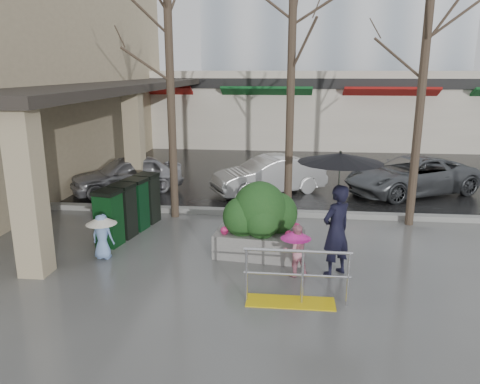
% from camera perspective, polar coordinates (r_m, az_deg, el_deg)
% --- Properties ---
extents(ground, '(120.00, 120.00, 0.00)m').
position_cam_1_polar(ground, '(9.88, -1.49, -9.69)').
color(ground, '#51514F').
rests_on(ground, ground).
extents(street_asphalt, '(120.00, 36.00, 0.01)m').
position_cam_1_polar(street_asphalt, '(31.21, 3.86, 7.19)').
color(street_asphalt, black).
rests_on(street_asphalt, ground).
extents(curb, '(120.00, 0.30, 0.15)m').
position_cam_1_polar(curb, '(13.58, 0.72, -2.44)').
color(curb, gray).
rests_on(curb, ground).
extents(near_building, '(6.00, 18.00, 8.00)m').
position_cam_1_polar(near_building, '(19.76, -25.72, 13.08)').
color(near_building, tan).
rests_on(near_building, ground).
extents(canopy_slab, '(2.80, 18.00, 0.25)m').
position_cam_1_polar(canopy_slab, '(17.96, -13.80, 12.85)').
color(canopy_slab, '#2D2823').
rests_on(canopy_slab, pillar_front).
extents(pillar_front, '(0.55, 0.55, 3.50)m').
position_cam_1_polar(pillar_front, '(10.12, -24.43, 0.05)').
color(pillar_front, tan).
rests_on(pillar_front, ground).
extents(pillar_back, '(0.55, 0.55, 3.50)m').
position_cam_1_polar(pillar_back, '(15.94, -12.73, 5.95)').
color(pillar_back, tan).
rests_on(pillar_back, ground).
extents(storefront_row, '(34.00, 6.74, 4.00)m').
position_cam_1_polar(storefront_row, '(26.97, 7.90, 10.19)').
color(storefront_row, beige).
rests_on(storefront_row, ground).
extents(handrail, '(1.90, 0.50, 1.03)m').
position_cam_1_polar(handrail, '(8.56, 6.63, -11.04)').
color(handrail, yellow).
rests_on(handrail, ground).
extents(tree_west, '(3.20, 3.20, 6.80)m').
position_cam_1_polar(tree_west, '(12.96, -8.73, 18.99)').
color(tree_west, '#382B21').
rests_on(tree_west, ground).
extents(tree_midwest, '(3.20, 3.20, 7.00)m').
position_cam_1_polar(tree_midwest, '(12.57, 6.42, 19.89)').
color(tree_midwest, '#382B21').
rests_on(tree_midwest, ground).
extents(tree_mideast, '(3.20, 3.20, 6.50)m').
position_cam_1_polar(tree_mideast, '(12.97, 21.81, 17.16)').
color(tree_mideast, '#382B21').
rests_on(tree_mideast, ground).
extents(woman, '(1.65, 1.65, 2.57)m').
position_cam_1_polar(woman, '(9.42, 11.86, -0.74)').
color(woman, black).
rests_on(woman, ground).
extents(child_pink, '(0.65, 0.62, 1.08)m').
position_cam_1_polar(child_pink, '(9.56, 6.80, -6.63)').
color(child_pink, '#D28095').
rests_on(child_pink, ground).
extents(child_blue, '(0.68, 0.68, 1.03)m').
position_cam_1_polar(child_blue, '(10.75, -16.47, -4.59)').
color(child_blue, '#7598D1').
rests_on(child_blue, ground).
extents(planter, '(2.06, 1.21, 1.71)m').
position_cam_1_polar(planter, '(10.45, 2.47, -3.50)').
color(planter, slate).
rests_on(planter, ground).
extents(news_boxes, '(1.03, 2.48, 1.35)m').
position_cam_1_polar(news_boxes, '(12.26, -13.33, -1.82)').
color(news_boxes, '#0D3A16').
rests_on(news_boxes, ground).
extents(car_a, '(3.91, 3.26, 1.26)m').
position_cam_1_polar(car_a, '(16.36, -13.63, 2.12)').
color(car_a, '#A3A3A7').
rests_on(car_a, ground).
extents(car_b, '(3.99, 3.02, 1.26)m').
position_cam_1_polar(car_b, '(15.81, 3.59, 2.08)').
color(car_b, silver).
rests_on(car_b, ground).
extents(car_c, '(4.99, 3.88, 1.26)m').
position_cam_1_polar(car_c, '(16.74, 20.10, 1.91)').
color(car_c, '#585C60').
rests_on(car_c, ground).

